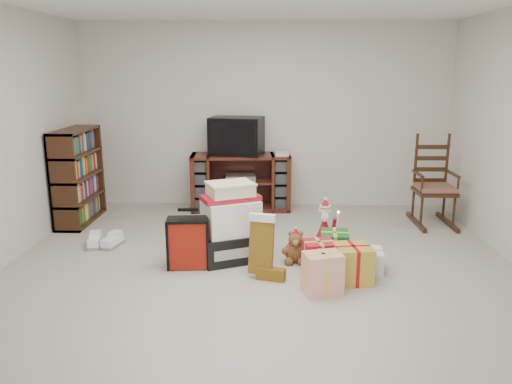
{
  "coord_description": "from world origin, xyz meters",
  "views": [
    {
      "loc": [
        0.13,
        -4.38,
        1.89
      ],
      "look_at": [
        -0.05,
        0.6,
        0.65
      ],
      "focal_mm": 35.0,
      "sensor_mm": 36.0,
      "label": 1
    }
  ],
  "objects_px": {
    "rocking_chair": "(433,192)",
    "crt_television": "(237,136)",
    "bookshelf": "(78,178)",
    "gift_cluster": "(338,261)",
    "teddy_bear": "(295,249)",
    "red_suitcase": "(188,243)",
    "sneaker_pair": "(104,242)",
    "tv_stand": "(241,182)",
    "gift_pile": "(231,227)",
    "santa_figurine": "(324,229)",
    "mrs_claus_figurine": "(229,231)"
  },
  "relations": [
    {
      "from": "teddy_bear",
      "to": "crt_television",
      "type": "xyz_separation_m",
      "value": [
        -0.72,
        1.94,
        0.87
      ]
    },
    {
      "from": "santa_figurine",
      "to": "gift_cluster",
      "type": "distance_m",
      "value": 0.77
    },
    {
      "from": "bookshelf",
      "to": "red_suitcase",
      "type": "distance_m",
      "value": 2.2
    },
    {
      "from": "mrs_claus_figurine",
      "to": "crt_television",
      "type": "bearing_deg",
      "value": 91.5
    },
    {
      "from": "tv_stand",
      "to": "sneaker_pair",
      "type": "bearing_deg",
      "value": -135.92
    },
    {
      "from": "mrs_claus_figurine",
      "to": "sneaker_pair",
      "type": "xyz_separation_m",
      "value": [
        -1.39,
        0.14,
        -0.19
      ]
    },
    {
      "from": "bookshelf",
      "to": "red_suitcase",
      "type": "bearing_deg",
      "value": -41.96
    },
    {
      "from": "bookshelf",
      "to": "sneaker_pair",
      "type": "distance_m",
      "value": 1.2
    },
    {
      "from": "bookshelf",
      "to": "gift_pile",
      "type": "relative_size",
      "value": 1.5
    },
    {
      "from": "rocking_chair",
      "to": "red_suitcase",
      "type": "bearing_deg",
      "value": -151.81
    },
    {
      "from": "teddy_bear",
      "to": "red_suitcase",
      "type": "bearing_deg",
      "value": -170.56
    },
    {
      "from": "tv_stand",
      "to": "teddy_bear",
      "type": "distance_m",
      "value": 2.04
    },
    {
      "from": "bookshelf",
      "to": "gift_pile",
      "type": "bearing_deg",
      "value": -31.35
    },
    {
      "from": "tv_stand",
      "to": "bookshelf",
      "type": "relative_size",
      "value": 1.16
    },
    {
      "from": "gift_pile",
      "to": "red_suitcase",
      "type": "xyz_separation_m",
      "value": [
        -0.39,
        -0.23,
        -0.09
      ]
    },
    {
      "from": "gift_cluster",
      "to": "red_suitcase",
      "type": "bearing_deg",
      "value": 173.7
    },
    {
      "from": "rocking_chair",
      "to": "crt_television",
      "type": "distance_m",
      "value": 2.61
    },
    {
      "from": "bookshelf",
      "to": "crt_television",
      "type": "relative_size",
      "value": 1.56
    },
    {
      "from": "red_suitcase",
      "to": "crt_television",
      "type": "relative_size",
      "value": 0.77
    },
    {
      "from": "santa_figurine",
      "to": "gift_pile",
      "type": "bearing_deg",
      "value": -158.9
    },
    {
      "from": "tv_stand",
      "to": "gift_pile",
      "type": "bearing_deg",
      "value": -92.99
    },
    {
      "from": "bookshelf",
      "to": "gift_cluster",
      "type": "relative_size",
      "value": 1.24
    },
    {
      "from": "sneaker_pair",
      "to": "crt_television",
      "type": "xyz_separation_m",
      "value": [
        1.35,
        1.57,
        0.96
      ]
    },
    {
      "from": "gift_pile",
      "to": "santa_figurine",
      "type": "relative_size",
      "value": 1.43
    },
    {
      "from": "santa_figurine",
      "to": "crt_television",
      "type": "xyz_separation_m",
      "value": [
        -1.05,
        1.51,
        0.8
      ]
    },
    {
      "from": "bookshelf",
      "to": "gift_cluster",
      "type": "height_order",
      "value": "bookshelf"
    },
    {
      "from": "mrs_claus_figurine",
      "to": "crt_television",
      "type": "xyz_separation_m",
      "value": [
        -0.04,
        1.71,
        0.77
      ]
    },
    {
      "from": "bookshelf",
      "to": "sneaker_pair",
      "type": "xyz_separation_m",
      "value": [
        0.59,
        -0.91,
        -0.51
      ]
    },
    {
      "from": "bookshelf",
      "to": "gift_cluster",
      "type": "xyz_separation_m",
      "value": [
        3.04,
        -1.61,
        -0.42
      ]
    },
    {
      "from": "tv_stand",
      "to": "red_suitcase",
      "type": "xyz_separation_m",
      "value": [
        -0.37,
        -2.09,
        -0.13
      ]
    },
    {
      "from": "gift_cluster",
      "to": "bookshelf",
      "type": "bearing_deg",
      "value": 152.06
    },
    {
      "from": "teddy_bear",
      "to": "bookshelf",
      "type": "bearing_deg",
      "value": 154.25
    },
    {
      "from": "bookshelf",
      "to": "crt_television",
      "type": "distance_m",
      "value": 2.09
    },
    {
      "from": "gift_pile",
      "to": "bookshelf",
      "type": "bearing_deg",
      "value": 124.42
    },
    {
      "from": "bookshelf",
      "to": "gift_cluster",
      "type": "distance_m",
      "value": 3.47
    },
    {
      "from": "rocking_chair",
      "to": "gift_cluster",
      "type": "relative_size",
      "value": 1.22
    },
    {
      "from": "rocking_chair",
      "to": "sneaker_pair",
      "type": "bearing_deg",
      "value": -166.14
    },
    {
      "from": "tv_stand",
      "to": "sneaker_pair",
      "type": "distance_m",
      "value": 2.11
    },
    {
      "from": "rocking_chair",
      "to": "tv_stand",
      "type": "bearing_deg",
      "value": 166.64
    },
    {
      "from": "tv_stand",
      "to": "mrs_claus_figurine",
      "type": "bearing_deg",
      "value": -93.98
    },
    {
      "from": "tv_stand",
      "to": "bookshelf",
      "type": "xyz_separation_m",
      "value": [
        -1.99,
        -0.63,
        0.18
      ]
    },
    {
      "from": "red_suitcase",
      "to": "gift_cluster",
      "type": "height_order",
      "value": "red_suitcase"
    },
    {
      "from": "tv_stand",
      "to": "rocking_chair",
      "type": "distance_m",
      "value": 2.48
    },
    {
      "from": "rocking_chair",
      "to": "santa_figurine",
      "type": "distance_m",
      "value": 1.72
    },
    {
      "from": "bookshelf",
      "to": "mrs_claus_figurine",
      "type": "bearing_deg",
      "value": -27.96
    },
    {
      "from": "gift_cluster",
      "to": "crt_television",
      "type": "bearing_deg",
      "value": 115.93
    },
    {
      "from": "tv_stand",
      "to": "mrs_claus_figurine",
      "type": "distance_m",
      "value": 1.69
    },
    {
      "from": "sneaker_pair",
      "to": "gift_pile",
      "type": "bearing_deg",
      "value": -14.03
    },
    {
      "from": "tv_stand",
      "to": "teddy_bear",
      "type": "height_order",
      "value": "tv_stand"
    },
    {
      "from": "tv_stand",
      "to": "crt_television",
      "type": "distance_m",
      "value": 0.63
    }
  ]
}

